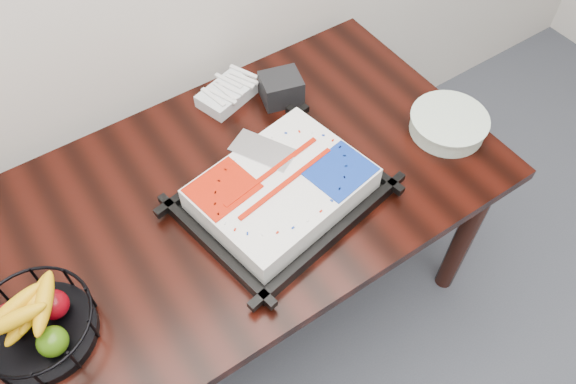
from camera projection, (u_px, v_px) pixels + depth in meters
table at (206, 223)px, 1.68m from camera, size 1.80×0.90×0.75m
cake_tray at (282, 191)px, 1.59m from camera, size 0.59×0.50×0.11m
fruit_basket at (36, 325)px, 1.34m from camera, size 0.28×0.28×0.15m
plate_stack at (448, 124)px, 1.77m from camera, size 0.25×0.25×0.06m
fork_bag at (226, 94)px, 1.85m from camera, size 0.21×0.17×0.05m
napkin_box at (281, 88)px, 1.84m from camera, size 0.15×0.14×0.09m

